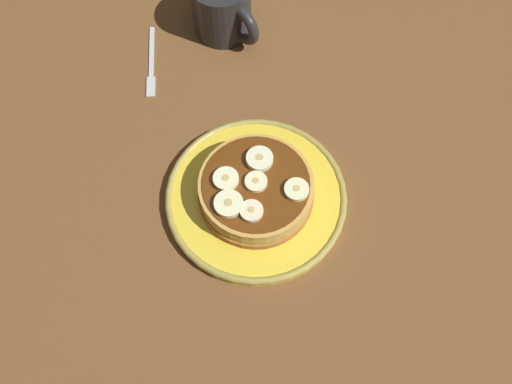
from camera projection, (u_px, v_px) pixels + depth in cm
name	position (u px, v px, depth cm)	size (l,w,h in cm)	color
ground_plane	(256.00, 205.00, 72.97)	(140.00, 140.00, 3.00)	brown
plate	(256.00, 197.00, 70.82)	(23.62, 23.62, 1.64)	yellow
pancake_stack	(254.00, 191.00, 68.68)	(15.38, 15.00, 3.64)	#AD642C
banana_slice_0	(260.00, 182.00, 66.88)	(2.81, 2.81, 0.84)	#F3EEB9
banana_slice_1	(226.00, 179.00, 67.00)	(3.21, 3.21, 0.96)	#EEF3BE
banana_slice_2	(260.00, 159.00, 68.18)	(3.42, 3.42, 1.05)	#EDEEC0
banana_slice_3	(251.00, 211.00, 65.16)	(2.86, 2.86, 0.92)	#F7E5BC
banana_slice_4	(296.00, 190.00, 66.40)	(3.07, 3.07, 0.91)	#F0F3B4
banana_slice_5	(227.00, 203.00, 65.61)	(3.59, 3.59, 1.01)	#EFF2BA
coffee_mug	(223.00, 8.00, 80.22)	(12.21, 8.75, 8.73)	#262628
fork	(151.00, 65.00, 80.97)	(10.75, 8.90, 0.50)	silver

